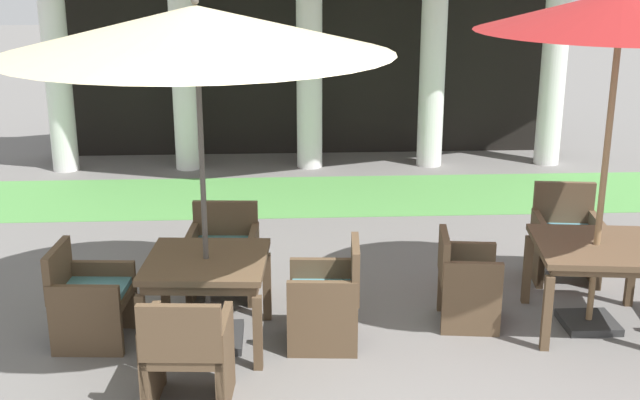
{
  "coord_description": "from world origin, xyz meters",
  "views": [
    {
      "loc": [
        -0.47,
        -4.75,
        3.15
      ],
      "look_at": [
        -0.1,
        2.18,
        0.98
      ],
      "focal_mm": 46.11,
      "sensor_mm": 36.0,
      "label": 1
    }
  ],
  "objects_px": {
    "patio_chair_mid_left_west": "(465,281)",
    "patio_umbrella_near_foreground": "(196,32)",
    "patio_chair_near_foreground_north": "(223,253)",
    "patio_chair_near_foreground_east": "(328,298)",
    "patio_chair_mid_left_north": "(565,237)",
    "patio_umbrella_mid_left": "(621,14)",
    "patio_table_near_foreground": "(207,270)",
    "patio_chair_near_foreground_west": "(89,298)",
    "patio_table_mid_left": "(596,255)",
    "patio_chair_near_foreground_south": "(187,352)"
  },
  "relations": [
    {
      "from": "patio_chair_mid_left_north",
      "to": "patio_umbrella_mid_left",
      "type": "bearing_deg",
      "value": 90.0
    },
    {
      "from": "patio_chair_near_foreground_west",
      "to": "patio_chair_near_foreground_east",
      "type": "bearing_deg",
      "value": 90.0
    },
    {
      "from": "patio_table_near_foreground",
      "to": "patio_chair_near_foreground_west",
      "type": "height_order",
      "value": "patio_chair_near_foreground_west"
    },
    {
      "from": "patio_chair_near_foreground_north",
      "to": "patio_umbrella_mid_left",
      "type": "distance_m",
      "value": 3.96
    },
    {
      "from": "patio_chair_mid_left_west",
      "to": "patio_umbrella_near_foreground",
      "type": "bearing_deg",
      "value": -76.37
    },
    {
      "from": "patio_chair_mid_left_north",
      "to": "patio_umbrella_near_foreground",
      "type": "bearing_deg",
      "value": 26.48
    },
    {
      "from": "patio_chair_near_foreground_east",
      "to": "patio_chair_mid_left_north",
      "type": "xyz_separation_m",
      "value": [
        2.4,
        1.26,
        0.03
      ]
    },
    {
      "from": "patio_chair_near_foreground_east",
      "to": "patio_chair_mid_left_west",
      "type": "height_order",
      "value": "patio_chair_near_foreground_east"
    },
    {
      "from": "patio_table_mid_left",
      "to": "patio_chair_mid_left_west",
      "type": "bearing_deg",
      "value": 172.98
    },
    {
      "from": "patio_umbrella_mid_left",
      "to": "patio_chair_near_foreground_south",
      "type": "bearing_deg",
      "value": -161.71
    },
    {
      "from": "patio_chair_near_foreground_south",
      "to": "patio_chair_near_foreground_north",
      "type": "distance_m",
      "value": 1.95
    },
    {
      "from": "patio_table_near_foreground",
      "to": "patio_umbrella_mid_left",
      "type": "height_order",
      "value": "patio_umbrella_mid_left"
    },
    {
      "from": "patio_chair_mid_left_west",
      "to": "patio_table_near_foreground",
      "type": "bearing_deg",
      "value": -76.37
    },
    {
      "from": "patio_chair_near_foreground_east",
      "to": "patio_chair_near_foreground_south",
      "type": "bearing_deg",
      "value": 134.92
    },
    {
      "from": "patio_chair_near_foreground_north",
      "to": "patio_table_mid_left",
      "type": "bearing_deg",
      "value": 169.07
    },
    {
      "from": "patio_chair_near_foreground_west",
      "to": "patio_chair_near_foreground_east",
      "type": "distance_m",
      "value": 1.95
    },
    {
      "from": "patio_chair_near_foreground_east",
      "to": "patio_chair_near_foreground_north",
      "type": "xyz_separation_m",
      "value": [
        -0.91,
        1.04,
        0.01
      ]
    },
    {
      "from": "patio_chair_near_foreground_west",
      "to": "patio_chair_near_foreground_north",
      "type": "bearing_deg",
      "value": 134.96
    },
    {
      "from": "patio_table_near_foreground",
      "to": "patio_chair_near_foreground_south",
      "type": "relative_size",
      "value": 1.17
    },
    {
      "from": "patio_chair_near_foreground_west",
      "to": "patio_chair_near_foreground_east",
      "type": "xyz_separation_m",
      "value": [
        1.95,
        -0.14,
        0.01
      ]
    },
    {
      "from": "patio_umbrella_near_foreground",
      "to": "patio_chair_near_foreground_north",
      "type": "xyz_separation_m",
      "value": [
        0.07,
        0.97,
        -2.12
      ]
    },
    {
      "from": "patio_table_near_foreground",
      "to": "patio_chair_near_foreground_west",
      "type": "xyz_separation_m",
      "value": [
        -0.97,
        0.07,
        -0.26
      ]
    },
    {
      "from": "patio_chair_mid_left_north",
      "to": "patio_chair_mid_left_west",
      "type": "bearing_deg",
      "value": 45.22
    },
    {
      "from": "patio_chair_near_foreground_south",
      "to": "patio_table_mid_left",
      "type": "distance_m",
      "value": 3.49
    },
    {
      "from": "patio_chair_near_foreground_north",
      "to": "patio_umbrella_mid_left",
      "type": "bearing_deg",
      "value": 169.07
    },
    {
      "from": "patio_chair_near_foreground_south",
      "to": "patio_chair_near_foreground_west",
      "type": "xyz_separation_m",
      "value": [
        -0.9,
        1.04,
        -0.03
      ]
    },
    {
      "from": "patio_table_near_foreground",
      "to": "patio_umbrella_near_foreground",
      "type": "distance_m",
      "value": 1.89
    },
    {
      "from": "patio_table_near_foreground",
      "to": "patio_chair_mid_left_north",
      "type": "distance_m",
      "value": 3.58
    },
    {
      "from": "patio_chair_near_foreground_east",
      "to": "patio_table_mid_left",
      "type": "height_order",
      "value": "patio_chair_near_foreground_east"
    },
    {
      "from": "patio_chair_mid_left_north",
      "to": "patio_chair_near_foreground_north",
      "type": "bearing_deg",
      "value": 10.82
    },
    {
      "from": "patio_chair_near_foreground_east",
      "to": "patio_chair_mid_left_north",
      "type": "relative_size",
      "value": 0.95
    },
    {
      "from": "patio_table_near_foreground",
      "to": "patio_chair_mid_left_north",
      "type": "height_order",
      "value": "patio_chair_mid_left_north"
    },
    {
      "from": "patio_table_mid_left",
      "to": "patio_umbrella_mid_left",
      "type": "height_order",
      "value": "patio_umbrella_mid_left"
    },
    {
      "from": "patio_chair_near_foreground_south",
      "to": "patio_chair_near_foreground_west",
      "type": "bearing_deg",
      "value": 135.03
    },
    {
      "from": "patio_chair_mid_left_west",
      "to": "patio_chair_near_foreground_east",
      "type": "bearing_deg",
      "value": -68.01
    },
    {
      "from": "patio_chair_near_foreground_south",
      "to": "patio_chair_near_foreground_west",
      "type": "relative_size",
      "value": 1.06
    },
    {
      "from": "patio_table_mid_left",
      "to": "patio_chair_mid_left_west",
      "type": "height_order",
      "value": "patio_chair_mid_left_west"
    },
    {
      "from": "patio_chair_near_foreground_north",
      "to": "patio_chair_near_foreground_west",
      "type": "bearing_deg",
      "value": 44.96
    },
    {
      "from": "patio_chair_mid_left_west",
      "to": "patio_chair_mid_left_north",
      "type": "relative_size",
      "value": 0.88
    },
    {
      "from": "patio_chair_mid_left_west",
      "to": "patio_chair_mid_left_north",
      "type": "bearing_deg",
      "value": 135.22
    },
    {
      "from": "patio_chair_mid_left_west",
      "to": "patio_chair_mid_left_north",
      "type": "xyz_separation_m",
      "value": [
        1.19,
        0.94,
        0.04
      ]
    },
    {
      "from": "patio_chair_near_foreground_west",
      "to": "patio_chair_mid_left_north",
      "type": "height_order",
      "value": "patio_chair_mid_left_north"
    },
    {
      "from": "patio_chair_near_foreground_south",
      "to": "patio_table_mid_left",
      "type": "relative_size",
      "value": 0.79
    },
    {
      "from": "patio_chair_near_foreground_east",
      "to": "patio_chair_near_foreground_north",
      "type": "relative_size",
      "value": 1.04
    },
    {
      "from": "patio_table_near_foreground",
      "to": "patio_chair_near_foreground_north",
      "type": "xyz_separation_m",
      "value": [
        0.07,
        0.97,
        -0.23
      ]
    },
    {
      "from": "patio_chair_mid_left_west",
      "to": "patio_table_mid_left",
      "type": "bearing_deg",
      "value": 90.0
    },
    {
      "from": "patio_table_near_foreground",
      "to": "patio_table_mid_left",
      "type": "bearing_deg",
      "value": 2.16
    },
    {
      "from": "patio_umbrella_near_foreground",
      "to": "patio_chair_near_foreground_south",
      "type": "distance_m",
      "value": 2.33
    },
    {
      "from": "patio_table_near_foreground",
      "to": "patio_chair_mid_left_west",
      "type": "height_order",
      "value": "patio_chair_mid_left_west"
    },
    {
      "from": "patio_table_near_foreground",
      "to": "patio_chair_near_foreground_south",
      "type": "bearing_deg",
      "value": -94.07
    }
  ]
}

